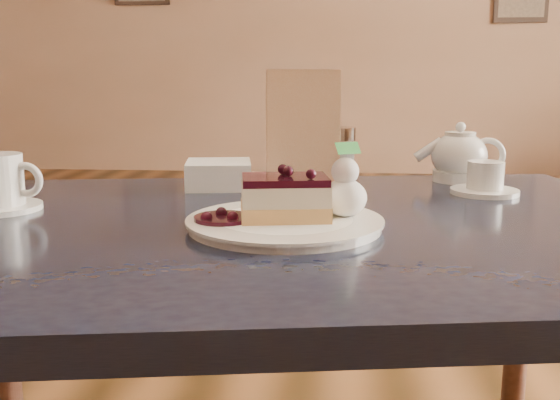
# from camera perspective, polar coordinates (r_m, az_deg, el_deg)

# --- Properties ---
(main_table) EXTENTS (1.19, 0.89, 0.68)m
(main_table) POSITION_cam_1_polar(r_m,az_deg,el_deg) (0.85, 0.18, -6.54)
(main_table) COLOR black
(main_table) RESTS_ON ground
(dessert_plate) EXTENTS (0.24, 0.24, 0.01)m
(dessert_plate) POSITION_cam_1_polar(r_m,az_deg,el_deg) (0.78, 0.44, -2.17)
(dessert_plate) COLOR white
(dessert_plate) RESTS_ON main_table
(cheesecake_slice) EXTENTS (0.12, 0.09, 0.05)m
(cheesecake_slice) POSITION_cam_1_polar(r_m,az_deg,el_deg) (0.78, 0.44, 0.19)
(cheesecake_slice) COLOR tan
(cheesecake_slice) RESTS_ON dessert_plate
(whipped_cream) EXTENTS (0.06, 0.06, 0.05)m
(whipped_cream) POSITION_cam_1_polar(r_m,az_deg,el_deg) (0.80, 5.93, 0.24)
(whipped_cream) COLOR white
(whipped_cream) RESTS_ON dessert_plate
(berry_sauce) EXTENTS (0.07, 0.07, 0.01)m
(berry_sauce) POSITION_cam_1_polar(r_m,az_deg,el_deg) (0.77, -5.23, -1.69)
(berry_sauce) COLOR black
(berry_sauce) RESTS_ON dessert_plate
(tea_set) EXTENTS (0.17, 0.23, 0.10)m
(tea_set) POSITION_cam_1_polar(r_m,az_deg,el_deg) (1.15, 16.43, 3.36)
(tea_set) COLOR white
(tea_set) RESTS_ON main_table
(menu_card) EXTENTS (0.13, 0.05, 0.20)m
(menu_card) POSITION_cam_1_polar(r_m,az_deg,el_deg) (1.09, 2.10, 6.58)
(menu_card) COLOR beige
(menu_card) RESTS_ON main_table
(sugar_shaker) EXTENTS (0.05, 0.05, 0.10)m
(sugar_shaker) POSITION_cam_1_polar(r_m,az_deg,el_deg) (1.12, 5.51, 4.16)
(sugar_shaker) COLOR white
(sugar_shaker) RESTS_ON main_table
(napkin_stack) EXTENTS (0.12, 0.12, 0.05)m
(napkin_stack) POSITION_cam_1_polar(r_m,az_deg,el_deg) (1.08, -5.63, 2.35)
(napkin_stack) COLOR white
(napkin_stack) RESTS_ON main_table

